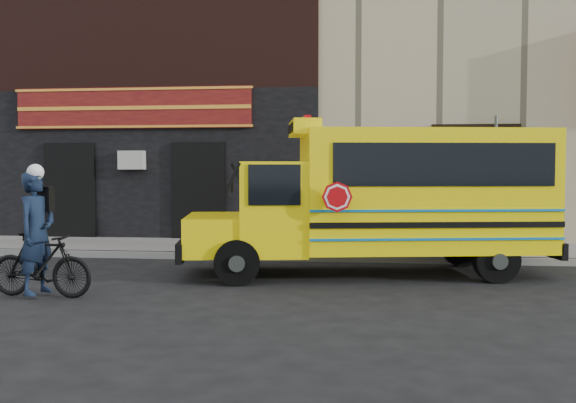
# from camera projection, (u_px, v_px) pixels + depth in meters

# --- Properties ---
(ground) EXTENTS (120.00, 120.00, 0.00)m
(ground) POSITION_uv_depth(u_px,v_px,m) (295.00, 282.00, 11.47)
(ground) COLOR black
(ground) RESTS_ON ground
(curb) EXTENTS (40.00, 0.20, 0.15)m
(curb) POSITION_uv_depth(u_px,v_px,m) (308.00, 258.00, 14.04)
(curb) COLOR gray
(curb) RESTS_ON ground
(sidewalk) EXTENTS (40.00, 3.00, 0.15)m
(sidewalk) POSITION_uv_depth(u_px,v_px,m) (314.00, 249.00, 15.53)
(sidewalk) COLOR slate
(sidewalk) RESTS_ON ground
(building) EXTENTS (20.00, 10.70, 12.00)m
(building) POSITION_uv_depth(u_px,v_px,m) (328.00, 46.00, 21.52)
(building) COLOR tan
(building) RESTS_ON sidewalk
(school_bus) EXTENTS (7.17, 3.32, 2.92)m
(school_bus) POSITION_uv_depth(u_px,v_px,m) (387.00, 196.00, 12.17)
(school_bus) COLOR black
(school_bus) RESTS_ON ground
(sign_pole) EXTENTS (0.08, 0.28, 3.18)m
(sign_pole) POSITION_uv_depth(u_px,v_px,m) (495.00, 181.00, 13.99)
(sign_pole) COLOR #3B423C
(sign_pole) RESTS_ON ground
(bicycle) EXTENTS (1.74, 0.60, 1.03)m
(bicycle) POSITION_uv_depth(u_px,v_px,m) (41.00, 265.00, 10.09)
(bicycle) COLOR black
(bicycle) RESTS_ON ground
(cyclist) EXTENTS (0.60, 0.79, 1.94)m
(cyclist) POSITION_uv_depth(u_px,v_px,m) (37.00, 236.00, 10.09)
(cyclist) COLOR black
(cyclist) RESTS_ON ground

